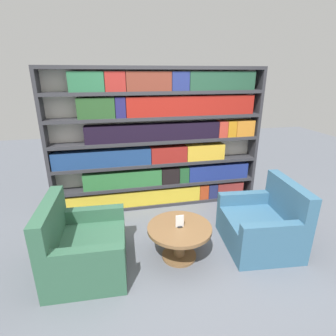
{
  "coord_description": "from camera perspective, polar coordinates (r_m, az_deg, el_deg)",
  "views": [
    {
      "loc": [
        -0.72,
        -2.49,
        2.12
      ],
      "look_at": [
        -0.02,
        0.7,
        0.93
      ],
      "focal_mm": 28.0,
      "sensor_mm": 36.0,
      "label": 1
    }
  ],
  "objects": [
    {
      "name": "ground_plane",
      "position": [
        3.34,
        3.01,
        -19.33
      ],
      "size": [
        14.0,
        14.0,
        0.0
      ],
      "primitive_type": "plane",
      "color": "slate"
    },
    {
      "name": "bookshelf",
      "position": [
        4.18,
        -1.61,
        5.84
      ],
      "size": [
        3.35,
        0.3,
        2.21
      ],
      "color": "silver",
      "rests_on": "ground_plane"
    },
    {
      "name": "armchair_left",
      "position": [
        3.19,
        -18.04,
        -16.26
      ],
      "size": [
        0.88,
        0.97,
        0.86
      ],
      "rotation": [
        0.0,
        0.0,
        1.52
      ],
      "color": "#336047",
      "rests_on": "ground_plane"
    },
    {
      "name": "armchair_right",
      "position": [
        3.64,
        19.89,
        -11.63
      ],
      "size": [
        0.92,
        1.01,
        0.86
      ],
      "rotation": [
        0.0,
        0.0,
        -1.67
      ],
      "color": "#386684",
      "rests_on": "ground_plane"
    },
    {
      "name": "coffee_table",
      "position": [
        3.21,
        2.5,
        -14.44
      ],
      "size": [
        0.76,
        0.76,
        0.42
      ],
      "color": "brown",
      "rests_on": "ground_plane"
    },
    {
      "name": "table_sign",
      "position": [
        3.11,
        2.55,
        -11.65
      ],
      "size": [
        0.1,
        0.06,
        0.15
      ],
      "color": "black",
      "rests_on": "coffee_table"
    }
  ]
}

